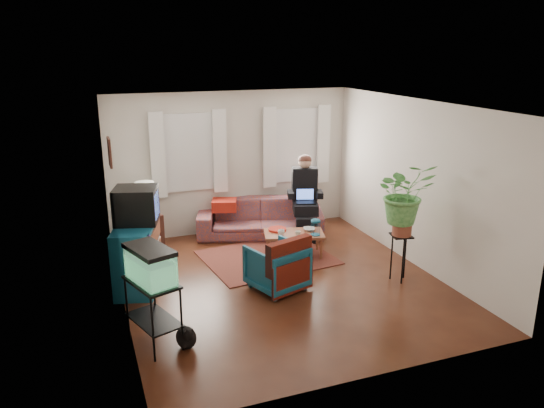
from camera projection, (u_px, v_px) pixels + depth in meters
name	position (u px, v px, depth m)	size (l,w,h in m)	color
floor	(281.00, 282.00, 7.84)	(4.50, 5.00, 0.01)	#4F2B14
ceiling	(282.00, 105.00, 7.09)	(4.50, 5.00, 0.01)	white
wall_back	(232.00, 163.00, 9.71)	(4.50, 0.01, 2.60)	silver
wall_front	(375.00, 264.00, 5.22)	(4.50, 0.01, 2.60)	silver
wall_left	(117.00, 215.00, 6.71)	(0.01, 5.00, 2.60)	silver
wall_right	(417.00, 184.00, 8.22)	(0.01, 5.00, 2.60)	silver
window_left	(189.00, 153.00, 9.35)	(1.08, 0.04, 1.38)	white
window_right	(295.00, 145.00, 10.04)	(1.08, 0.04, 1.38)	white
curtains_left	(189.00, 153.00, 9.28)	(1.36, 0.06, 1.50)	white
curtains_right	(297.00, 146.00, 9.97)	(1.36, 0.06, 1.50)	white
picture_frame	(110.00, 152.00, 7.30)	(0.04, 0.32, 0.40)	#3D2616
area_rug	(267.00, 257.00, 8.74)	(2.00, 1.60, 0.01)	brown
sofa	(260.00, 212.00, 9.68)	(2.26, 0.89, 0.88)	brown
seated_person	(305.00, 200.00, 9.64)	(0.57, 0.70, 1.35)	black
side_table	(148.00, 232.00, 9.05)	(0.43, 0.43, 0.62)	#402B18
table_lamp	(145.00, 199.00, 8.88)	(0.32, 0.32, 0.57)	white
dresser	(137.00, 256.00, 7.57)	(0.53, 1.06, 0.95)	navy
crt_tv	(136.00, 205.00, 7.46)	(0.58, 0.53, 0.51)	black
aquarium_stand	(154.00, 313.00, 6.11)	(0.40, 0.72, 0.80)	black
aquarium	(150.00, 264.00, 5.93)	(0.36, 0.65, 0.42)	#7FD899
black_cat	(186.00, 335.00, 6.11)	(0.23, 0.36, 0.31)	black
armchair	(277.00, 265.00, 7.55)	(0.71, 0.67, 0.73)	#106065
serape_throw	(290.00, 261.00, 7.30)	(0.73, 0.17, 0.60)	#9E0A0A
coffee_table	(294.00, 244.00, 8.79)	(0.97, 0.53, 0.40)	brown
cup_a	(281.00, 232.00, 8.62)	(0.11, 0.11, 0.09)	white
cup_b	(298.00, 234.00, 8.58)	(0.09, 0.09, 0.08)	beige
bowl	(309.00, 229.00, 8.83)	(0.19, 0.19, 0.05)	white
snack_tray	(277.00, 229.00, 8.84)	(0.30, 0.30, 0.04)	#B21414
birdcage	(316.00, 227.00, 8.59)	(0.16, 0.16, 0.28)	#115B6B
plant_stand	(400.00, 258.00, 7.82)	(0.30, 0.30, 0.72)	black
potted_plant	(404.00, 202.00, 7.57)	(0.82, 0.71, 0.91)	#599947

